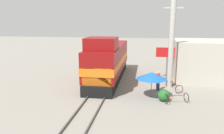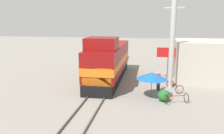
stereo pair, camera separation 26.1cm
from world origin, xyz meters
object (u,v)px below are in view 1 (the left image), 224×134
Objects in this scene: locomotive at (108,62)px; vendor_umbrella at (152,76)px; utility_pole at (172,43)px; bicycle at (174,86)px; billboard_sign at (167,55)px; person_bystander at (158,80)px; bicycle_spare at (176,98)px.

locomotive is 4.92× the size of vendor_umbrella.
locomotive is 6.91m from utility_pole.
bicycle is (0.35, -0.96, -3.90)m from utility_pole.
utility_pole reaches higher than billboard_sign.
billboard_sign is 1.69× the size of bicycle.
locomotive is 1.46× the size of utility_pole.
billboard_sign is at bearing 73.96° from vendor_umbrella.
person_bystander is at bearing 70.90° from vendor_umbrella.
bicycle_spare is (6.48, -5.81, -1.65)m from locomotive.
utility_pole is at bearing 161.97° from bicycle_spare.
billboard_sign is 4.60m from bicycle.
bicycle is at bearing 11.28° from person_bystander.
utility_pole is 4.13× the size of bicycle.
person_bystander is 1.64m from bicycle.
vendor_umbrella is 1.23× the size of bicycle.
locomotive is at bearing 138.64° from bicycle.
bicycle_spare is at bearing -41.91° from locomotive.
bicycle_spare is at bearing -88.19° from utility_pole.
locomotive is at bearing 166.18° from utility_pole.
utility_pole is (6.34, -1.56, 2.26)m from locomotive.
utility_pole reaches higher than bicycle.
locomotive reaches higher than billboard_sign.
utility_pole is 3.72m from person_bystander.
utility_pole is 4.44× the size of bicycle_spare.
person_bystander reaches higher than bicycle.
utility_pole is 4.03m from bicycle.
billboard_sign is (6.31, 1.44, 0.68)m from locomotive.
bicycle is at bearing -84.44° from billboard_sign.
billboard_sign is at bearing 161.50° from bicycle_spare.
utility_pole reaches higher than locomotive.
vendor_umbrella is 2.67m from bicycle_spare.
utility_pole is at bearing 60.28° from vendor_umbrella.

